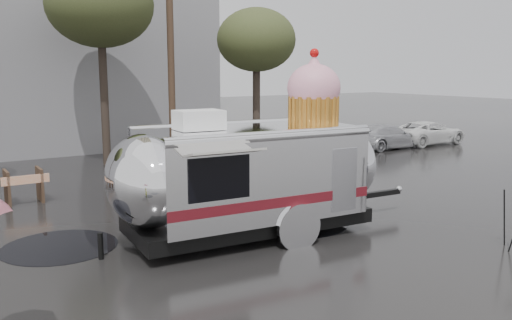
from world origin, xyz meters
TOP-DOWN VIEW (x-y plane):
  - ground at (0.00, 0.00)m, footprint 120.00×120.00m
  - puddles at (-3.71, 1.01)m, footprint 10.48×11.40m
  - utility_pole at (2.50, 14.00)m, footprint 1.60×0.28m
  - tree_mid at (0.00, 15.00)m, footprint 4.20×4.20m
  - tree_right at (6.00, 13.00)m, footprint 3.36×3.36m
  - parked_cars at (11.78, 12.00)m, footprint 13.20×1.90m
  - airstream_trailer at (-0.07, 3.74)m, footprint 8.27×3.31m

SIDE VIEW (x-z plane):
  - ground at x=0.00m, z-range 0.00..0.00m
  - puddles at x=-3.71m, z-range 0.00..0.01m
  - parked_cars at x=11.78m, z-range -0.03..1.47m
  - airstream_trailer at x=-0.07m, z-range -0.66..3.79m
  - utility_pole at x=2.50m, z-range 0.12..9.12m
  - tree_right at x=6.00m, z-range 1.85..8.27m
  - tree_mid at x=0.00m, z-range 2.33..10.35m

